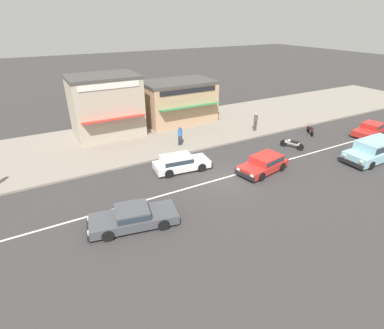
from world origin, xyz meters
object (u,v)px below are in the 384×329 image
object	(u,v)px
sedan_red_0	(372,129)
motorcycle_0	(292,143)
sedan_dark_grey_3	(133,217)
pedestrian_by_shop	(256,120)
shopfront_corner_warung	(106,105)
minivan_pale_blue_5	(374,149)
motorcycle_2	(310,130)
shopfront_mid_block	(178,101)
hatchback_red_4	(264,163)
pedestrian_near_clock	(180,134)
hatchback_white_2	(180,162)

from	to	relation	value
sedan_red_0	motorcycle_0	size ratio (longest dim) A/B	2.59
sedan_dark_grey_3	pedestrian_by_shop	bearing A→B (deg)	28.51
motorcycle_0	shopfront_corner_warung	distance (m)	16.08
shopfront_corner_warung	minivan_pale_blue_5	bearing A→B (deg)	-42.82
motorcycle_2	shopfront_mid_block	bearing A→B (deg)	135.31
sedan_red_0	pedestrian_by_shop	xyz separation A→B (m)	(-8.93, 5.57, 0.60)
sedan_red_0	pedestrian_by_shop	distance (m)	10.54
sedan_red_0	shopfront_mid_block	bearing A→B (deg)	139.88
sedan_dark_grey_3	hatchback_red_4	bearing A→B (deg)	8.35
hatchback_red_4	motorcycle_2	world-z (taller)	hatchback_red_4
sedan_red_0	motorcycle_2	bearing A→B (deg)	150.35
sedan_dark_grey_3	motorcycle_0	size ratio (longest dim) A/B	2.59
sedan_dark_grey_3	pedestrian_near_clock	world-z (taller)	pedestrian_near_clock
sedan_dark_grey_3	sedan_red_0	bearing A→B (deg)	5.61
sedan_red_0	shopfront_mid_block	world-z (taller)	shopfront_mid_block
pedestrian_near_clock	hatchback_red_4	bearing A→B (deg)	-64.73
sedan_dark_grey_3	motorcycle_0	bearing A→B (deg)	13.12
pedestrian_by_shop	hatchback_white_2	bearing A→B (deg)	-160.03
minivan_pale_blue_5	shopfront_mid_block	size ratio (longest dim) A/B	0.69
hatchback_white_2	pedestrian_by_shop	bearing A→B (deg)	19.97
hatchback_white_2	hatchback_red_4	distance (m)	5.84
pedestrian_near_clock	motorcycle_2	bearing A→B (deg)	-14.63
sedan_red_0	pedestrian_near_clock	bearing A→B (deg)	160.69
motorcycle_0	pedestrian_near_clock	xyz separation A→B (m)	(-7.79, 4.71, 0.67)
hatchback_white_2	minivan_pale_blue_5	bearing A→B (deg)	-22.30
hatchback_red_4	motorcycle_2	xyz separation A→B (m)	(8.64, 3.58, -0.17)
motorcycle_2	shopfront_corner_warung	size ratio (longest dim) A/B	0.26
shopfront_mid_block	pedestrian_by_shop	bearing A→B (deg)	-51.23
sedan_red_0	sedan_dark_grey_3	size ratio (longest dim) A/B	1.00
sedan_red_0	shopfront_corner_warung	distance (m)	23.96
hatchback_white_2	sedan_dark_grey_3	distance (m)	6.59
sedan_red_0	minivan_pale_blue_5	world-z (taller)	minivan_pale_blue_5
minivan_pale_blue_5	motorcycle_2	world-z (taller)	minivan_pale_blue_5
motorcycle_0	shopfront_corner_warung	xyz separation A→B (m)	(-12.20, 10.21, 2.32)
shopfront_mid_block	minivan_pale_blue_5	bearing A→B (deg)	-59.99
motorcycle_0	hatchback_white_2	bearing A→B (deg)	174.21
pedestrian_near_clock	pedestrian_by_shop	bearing A→B (deg)	-1.82
sedan_dark_grey_3	shopfront_mid_block	bearing A→B (deg)	55.37
sedan_red_0	shopfront_corner_warung	size ratio (longest dim) A/B	0.82
minivan_pale_blue_5	motorcycle_0	xyz separation A→B (m)	(-3.68, 4.51, -0.42)
motorcycle_2	shopfront_corner_warung	xyz separation A→B (m)	(-16.19, 8.58, 2.33)
hatchback_red_4	motorcycle_0	bearing A→B (deg)	22.68
shopfront_mid_block	pedestrian_near_clock	bearing A→B (deg)	-115.64
hatchback_white_2	shopfront_mid_block	size ratio (longest dim) A/B	0.60
sedan_red_0	sedan_dark_grey_3	distance (m)	23.53
sedan_dark_grey_3	pedestrian_by_shop	world-z (taller)	pedestrian_by_shop
hatchback_white_2	shopfront_mid_block	xyz separation A→B (m)	(4.71, 9.54, 1.56)
sedan_red_0	sedan_dark_grey_3	world-z (taller)	same
hatchback_white_2	motorcycle_0	size ratio (longest dim) A/B	2.24
shopfront_corner_warung	shopfront_mid_block	size ratio (longest dim) A/B	0.85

